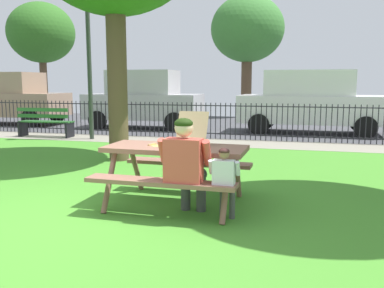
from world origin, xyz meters
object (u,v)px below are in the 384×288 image
object	(u,v)px
picnic_table_foreground	(176,160)
pizza_box_open	(189,139)
pizza_slice_on_table	(157,145)
parked_car_right	(311,101)
parked_car_left	(6,98)
parked_car_center	(144,99)
far_tree_midleft	(247,30)
lamp_post_walkway	(88,37)
park_bench_left	(45,123)
far_tree_left	(41,33)
child_at_table	(225,178)
adult_at_table	(186,164)

from	to	relation	value
picnic_table_foreground	pizza_box_open	bearing A→B (deg)	5.72
pizza_box_open	pizza_slice_on_table	size ratio (longest dim) A/B	2.23
pizza_slice_on_table	parked_car_right	world-z (taller)	parked_car_right
parked_car_left	pizza_slice_on_table	bearing A→B (deg)	-42.80
picnic_table_foreground	parked_car_left	world-z (taller)	parked_car_left
parked_car_center	far_tree_midleft	xyz separation A→B (m)	(2.69, 6.37, 2.97)
lamp_post_walkway	far_tree_midleft	xyz separation A→B (m)	(3.13, 9.27, 1.18)
park_bench_left	parked_car_center	bearing A→B (deg)	55.16
picnic_table_foreground	parked_car_right	world-z (taller)	parked_car_right
pizza_box_open	parked_car_right	distance (m)	8.42
pizza_slice_on_table	far_tree_midleft	bearing A→B (deg)	92.79
pizza_box_open	parked_car_left	bearing A→B (deg)	138.58
pizza_box_open	parked_car_center	world-z (taller)	parked_car_center
park_bench_left	far_tree_left	distance (m)	11.73
lamp_post_walkway	parked_car_center	xyz separation A→B (m)	(0.44, 2.90, -1.78)
lamp_post_walkway	far_tree_midleft	distance (m)	9.86
child_at_table	far_tree_left	bearing A→B (deg)	129.78
parked_car_right	parked_car_center	bearing A→B (deg)	-179.99
adult_at_table	lamp_post_walkway	xyz separation A→B (m)	(-4.38, 5.87, 2.14)
pizza_box_open	parked_car_left	distance (m)	12.47
picnic_table_foreground	child_at_table	xyz separation A→B (m)	(0.74, -0.54, -0.07)
pizza_slice_on_table	parked_car_left	bearing A→B (deg)	137.20
park_bench_left	far_tree_midleft	distance (m)	10.90
parked_car_center	far_tree_left	size ratio (longest dim) A/B	0.68
far_tree_left	pizza_slice_on_table	bearing A→B (deg)	-51.51
parked_car_left	parked_car_right	xyz separation A→B (m)	(11.02, 0.00, 0.00)
pizza_box_open	child_at_table	bearing A→B (deg)	-44.34
pizza_box_open	pizza_slice_on_table	distance (m)	0.44
far_tree_left	parked_car_center	bearing A→B (deg)	-37.73
adult_at_table	far_tree_midleft	bearing A→B (deg)	94.71
parked_car_center	far_tree_left	xyz separation A→B (m)	(-8.23, 6.37, 3.13)
adult_at_table	park_bench_left	world-z (taller)	adult_at_table
far_tree_left	far_tree_midleft	world-z (taller)	far_tree_left
parked_car_center	parked_car_right	xyz separation A→B (m)	(5.50, 0.00, -0.01)
adult_at_table	picnic_table_foreground	bearing A→B (deg)	118.80
pizza_box_open	park_bench_left	size ratio (longest dim) A/B	0.33
picnic_table_foreground	pizza_slice_on_table	size ratio (longest dim) A/B	7.64
child_at_table	parked_car_center	xyz separation A→B (m)	(-4.40, 8.81, 0.49)
adult_at_table	parked_car_center	xyz separation A→B (m)	(-3.94, 8.77, 0.35)
pizza_slice_on_table	far_tree_midleft	world-z (taller)	far_tree_midleft
park_bench_left	far_tree_midleft	world-z (taller)	far_tree_midleft
picnic_table_foreground	park_bench_left	xyz separation A→B (m)	(-5.63, 5.45, -0.18)
parked_car_center	parked_car_right	distance (m)	5.50
far_tree_midleft	parked_car_center	bearing A→B (deg)	-112.91
adult_at_table	parked_car_right	bearing A→B (deg)	79.90
pizza_slice_on_table	parked_car_right	size ratio (longest dim) A/B	0.05
parked_car_right	far_tree_left	xyz separation A→B (m)	(-13.73, 6.37, 3.14)
parked_car_center	far_tree_midleft	world-z (taller)	far_tree_midleft
far_tree_midleft	pizza_slice_on_table	bearing A→B (deg)	-87.21
child_at_table	far_tree_midleft	xyz separation A→B (m)	(-1.71, 15.18, 3.45)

